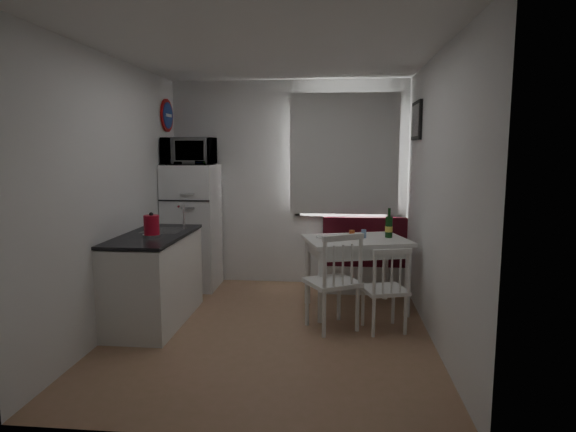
% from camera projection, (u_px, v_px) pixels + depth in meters
% --- Properties ---
extents(floor, '(3.00, 3.50, 0.02)m').
position_uv_depth(floor, '(271.00, 331.00, 4.64)').
color(floor, '#A07A55').
rests_on(floor, ground).
extents(ceiling, '(3.00, 3.50, 0.02)m').
position_uv_depth(ceiling, '(270.00, 52.00, 4.28)').
color(ceiling, white).
rests_on(ceiling, wall_back).
extents(wall_back, '(3.00, 0.02, 2.60)m').
position_uv_depth(wall_back, '(289.00, 184.00, 6.18)').
color(wall_back, white).
rests_on(wall_back, floor).
extents(wall_front, '(3.00, 0.02, 2.60)m').
position_uv_depth(wall_front, '(229.00, 227.00, 2.73)').
color(wall_front, white).
rests_on(wall_front, floor).
extents(wall_left, '(0.02, 3.50, 2.60)m').
position_uv_depth(wall_left, '(115.00, 195.00, 4.60)').
color(wall_left, white).
rests_on(wall_left, floor).
extents(wall_right, '(0.02, 3.50, 2.60)m').
position_uv_depth(wall_right, '(436.00, 199.00, 4.31)').
color(wall_right, white).
rests_on(wall_right, floor).
extents(window, '(1.22, 0.06, 1.47)m').
position_uv_depth(window, '(344.00, 158.00, 6.04)').
color(window, white).
rests_on(window, wall_back).
extents(curtain, '(1.35, 0.02, 1.50)m').
position_uv_depth(curtain, '(344.00, 154.00, 5.96)').
color(curtain, white).
rests_on(curtain, wall_back).
extents(kitchen_counter, '(0.62, 1.32, 1.16)m').
position_uv_depth(kitchen_counter, '(155.00, 278.00, 4.85)').
color(kitchen_counter, white).
rests_on(kitchen_counter, floor).
extents(wall_sign, '(0.03, 0.40, 0.40)m').
position_uv_depth(wall_sign, '(168.00, 115.00, 5.91)').
color(wall_sign, navy).
rests_on(wall_sign, wall_left).
extents(picture_frame, '(0.04, 0.52, 0.42)m').
position_uv_depth(picture_frame, '(416.00, 121.00, 5.29)').
color(picture_frame, black).
rests_on(picture_frame, wall_right).
extents(bench, '(1.24, 0.48, 0.89)m').
position_uv_depth(bench, '(370.00, 266.00, 5.98)').
color(bench, white).
rests_on(bench, floor).
extents(dining_table, '(1.22, 1.00, 0.79)m').
position_uv_depth(dining_table, '(356.00, 247.00, 5.16)').
color(dining_table, white).
rests_on(dining_table, floor).
extents(chair_left, '(0.61, 0.62, 0.52)m').
position_uv_depth(chair_left, '(332.00, 272.00, 4.54)').
color(chair_left, white).
rests_on(chair_left, floor).
extents(chair_right, '(0.48, 0.47, 0.45)m').
position_uv_depth(chair_right, '(386.00, 281.00, 4.51)').
color(chair_right, white).
rests_on(chair_right, floor).
extents(fridge, '(0.62, 0.62, 1.55)m').
position_uv_depth(fridge, '(192.00, 227.00, 6.03)').
color(fridge, white).
rests_on(fridge, floor).
extents(microwave, '(0.60, 0.40, 0.33)m').
position_uv_depth(microwave, '(189.00, 151.00, 5.85)').
color(microwave, white).
rests_on(microwave, fridge).
extents(kettle, '(0.17, 0.17, 0.23)m').
position_uv_depth(kettle, '(152.00, 225.00, 4.60)').
color(kettle, red).
rests_on(kettle, kitchen_counter).
extents(wine_bottle, '(0.08, 0.08, 0.32)m').
position_uv_depth(wine_bottle, '(389.00, 223.00, 5.19)').
color(wine_bottle, '#154318').
rests_on(wine_bottle, dining_table).
extents(drinking_glass_orange, '(0.06, 0.06, 0.10)m').
position_uv_depth(drinking_glass_orange, '(352.00, 235.00, 5.09)').
color(drinking_glass_orange, '#C55520').
rests_on(drinking_glass_orange, dining_table).
extents(drinking_glass_blue, '(0.05, 0.05, 0.09)m').
position_uv_depth(drinking_glass_blue, '(364.00, 234.00, 5.18)').
color(drinking_glass_blue, '#7797CB').
rests_on(drinking_glass_blue, dining_table).
extents(plate, '(0.26, 0.26, 0.02)m').
position_uv_depth(plate, '(328.00, 237.00, 5.19)').
color(plate, white).
rests_on(plate, dining_table).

